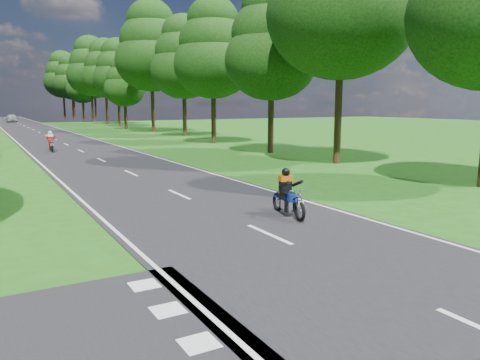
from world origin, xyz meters
TOP-DOWN VIEW (x-y plane):
  - ground at (0.00, 0.00)m, footprint 160.00×160.00m
  - main_road at (0.00, 50.00)m, footprint 7.00×140.00m
  - road_markings at (-0.14, 48.13)m, footprint 7.40×140.00m
  - treeline at (1.43, 60.06)m, footprint 40.00×115.35m
  - rider_near_blue at (1.56, 3.39)m, footprint 0.79×1.74m
  - rider_far_red at (-1.83, 26.61)m, footprint 0.64×1.71m
  - distant_car at (-0.60, 83.83)m, footprint 1.82×4.29m

SIDE VIEW (x-z plane):
  - ground at x=0.00m, z-range 0.00..0.00m
  - main_road at x=0.00m, z-range 0.00..0.02m
  - road_markings at x=-0.14m, z-range 0.02..0.03m
  - rider_near_blue at x=1.56m, z-range 0.02..1.42m
  - rider_far_red at x=-1.83m, z-range 0.02..1.43m
  - distant_car at x=-0.60m, z-range 0.02..1.47m
  - treeline at x=1.43m, z-range 0.86..15.65m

